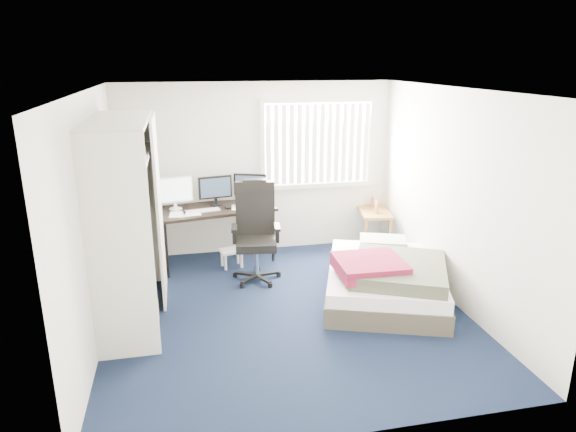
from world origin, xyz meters
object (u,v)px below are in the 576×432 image
at_px(desk, 214,206).
at_px(nightstand, 373,214).
at_px(bed, 386,278).
at_px(office_chair, 256,242).

distance_m(desk, nightstand, 2.44).
bearing_deg(bed, nightstand, 73.90).
height_order(office_chair, bed, office_chair).
distance_m(nightstand, bed, 1.84).
xyz_separation_m(office_chair, nightstand, (1.94, 0.80, 0.03)).
bearing_deg(office_chair, nightstand, 22.45).
distance_m(office_chair, bed, 1.74).
bearing_deg(bed, desk, 139.18).
bearing_deg(nightstand, desk, -177.78).
height_order(desk, bed, desk).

